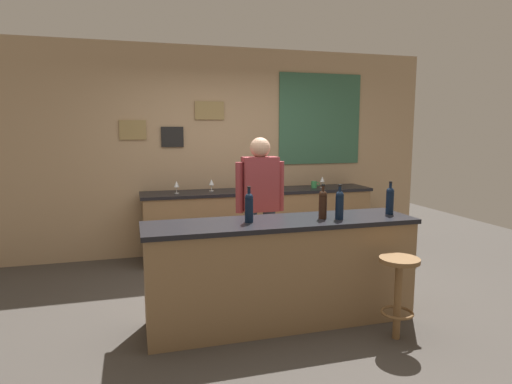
{
  "coord_description": "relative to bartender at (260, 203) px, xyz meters",
  "views": [
    {
      "loc": [
        -1.22,
        -3.88,
        1.69
      ],
      "look_at": [
        0.01,
        0.45,
        1.05
      ],
      "focal_mm": 30.5,
      "sensor_mm": 36.0,
      "label": 1
    }
  ],
  "objects": [
    {
      "name": "coffee_mug",
      "position": [
        1.14,
        1.23,
        0.01
      ],
      "size": [
        0.12,
        0.08,
        0.09
      ],
      "color": "#338C4C",
      "rests_on": "side_counter"
    },
    {
      "name": "wine_bottle_c",
      "position": [
        0.46,
        -0.89,
        0.12
      ],
      "size": [
        0.07,
        0.07,
        0.31
      ],
      "color": "black",
      "rests_on": "bar_counter"
    },
    {
      "name": "bar_counter",
      "position": [
        -0.04,
        -0.79,
        -0.47
      ],
      "size": [
        2.38,
        0.6,
        0.92
      ],
      "color": "olive",
      "rests_on": "ground_plane"
    },
    {
      "name": "bartender",
      "position": [
        0.0,
        0.0,
        0.0
      ],
      "size": [
        0.52,
        0.21,
        1.62
      ],
      "color": "#384766",
      "rests_on": "ground_plane"
    },
    {
      "name": "wine_glass_a",
      "position": [
        -0.74,
        1.24,
        0.07
      ],
      "size": [
        0.07,
        0.07,
        0.16
      ],
      "color": "silver",
      "rests_on": "side_counter"
    },
    {
      "name": "wine_glass_c",
      "position": [
        1.27,
        1.25,
        0.07
      ],
      "size": [
        0.07,
        0.07,
        0.16
      ],
      "color": "silver",
      "rests_on": "side_counter"
    },
    {
      "name": "back_wall",
      "position": [
        0.0,
        1.63,
        0.48
      ],
      "size": [
        6.0,
        0.09,
        2.8
      ],
      "color": "tan",
      "rests_on": "ground_plane"
    },
    {
      "name": "side_counter",
      "position": [
        0.36,
        1.26,
        -0.48
      ],
      "size": [
        3.1,
        0.56,
        0.9
      ],
      "color": "olive",
      "rests_on": "ground_plane"
    },
    {
      "name": "bar_stool",
      "position": [
        0.76,
        -1.36,
        -0.48
      ],
      "size": [
        0.32,
        0.32,
        0.68
      ],
      "color": "brown",
      "rests_on": "ground_plane"
    },
    {
      "name": "wine_glass_b",
      "position": [
        -0.28,
        1.32,
        0.07
      ],
      "size": [
        0.07,
        0.07,
        0.16
      ],
      "color": "silver",
      "rests_on": "side_counter"
    },
    {
      "name": "wine_bottle_b",
      "position": [
        0.33,
        -0.82,
        0.12
      ],
      "size": [
        0.07,
        0.07,
        0.31
      ],
      "color": "black",
      "rests_on": "bar_counter"
    },
    {
      "name": "wine_bottle_d",
      "position": [
        1.02,
        -0.8,
        0.12
      ],
      "size": [
        0.07,
        0.07,
        0.31
      ],
      "color": "black",
      "rests_on": "bar_counter"
    },
    {
      "name": "wine_bottle_a",
      "position": [
        -0.33,
        -0.8,
        0.12
      ],
      "size": [
        0.07,
        0.07,
        0.31
      ],
      "color": "black",
      "rests_on": "bar_counter"
    },
    {
      "name": "ground_plane",
      "position": [
        -0.04,
        -0.39,
        -0.94
      ],
      "size": [
        10.0,
        10.0,
        0.0
      ],
      "primitive_type": "plane",
      "color": "#423D38"
    }
  ]
}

